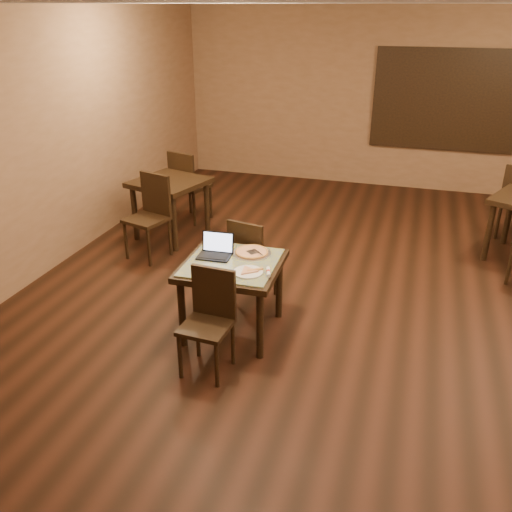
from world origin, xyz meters
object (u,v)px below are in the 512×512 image
(pizza_pan, at_px, (252,253))
(other_table_b, at_px, (170,190))
(chair_main_near, at_px, (210,315))
(laptop, at_px, (216,250))
(chair_main_far, at_px, (250,256))
(other_table_b_chair_far, at_px, (187,183))
(other_table_b_chair_near, at_px, (151,211))
(tiled_table, at_px, (232,271))

(pizza_pan, bearing_deg, other_table_b, 133.99)
(chair_main_near, distance_m, laptop, 0.80)
(other_table_b, bearing_deg, pizza_pan, -30.35)
(chair_main_far, distance_m, laptop, 0.61)
(laptop, height_order, other_table_b_chair_far, other_table_b_chair_far)
(other_table_b, bearing_deg, chair_main_near, -42.89)
(laptop, bearing_deg, other_table_b_chair_near, 132.84)
(tiled_table, bearing_deg, pizza_pan, 61.84)
(chair_main_far, bearing_deg, other_table_b_chair_near, -14.86)
(other_table_b, height_order, other_table_b_chair_near, other_table_b_chair_near)
(chair_main_far, bearing_deg, other_table_b, -29.60)
(laptop, distance_m, pizza_pan, 0.35)
(other_table_b_chair_near, distance_m, other_table_b_chair_far, 1.25)
(tiled_table, relative_size, other_table_b, 0.87)
(chair_main_near, height_order, laptop, laptop)
(tiled_table, xyz_separation_m, other_table_b_chair_near, (-1.60, 1.42, -0.06))
(chair_main_far, bearing_deg, tiled_table, 103.69)
(laptop, xyz_separation_m, pizza_pan, (0.32, 0.14, -0.05))
(other_table_b, height_order, other_table_b_chair_far, other_table_b_chair_far)
(tiled_table, distance_m, chair_main_near, 0.63)
(tiled_table, xyz_separation_m, laptop, (-0.20, 0.10, 0.16))
(chair_main_near, distance_m, other_table_b, 3.12)
(pizza_pan, distance_m, other_table_b, 2.51)
(laptop, xyz_separation_m, other_table_b_chair_far, (-1.45, 2.57, -0.22))
(chair_main_near, distance_m, chair_main_far, 1.23)
(tiled_table, xyz_separation_m, other_table_b, (-1.62, 2.05, 0.03))
(tiled_table, distance_m, other_table_b, 2.61)
(tiled_table, relative_size, laptop, 2.85)
(chair_main_far, height_order, pizza_pan, chair_main_far)
(tiled_table, height_order, other_table_b_chair_far, other_table_b_chair_far)
(other_table_b, relative_size, other_table_b_chair_far, 1.02)
(other_table_b, bearing_deg, other_table_b_chair_near, -72.02)
(tiled_table, distance_m, other_table_b_chair_far, 3.14)
(chair_main_near, xyz_separation_m, other_table_b_chair_near, (-1.60, 2.04, 0.07))
(laptop, bearing_deg, other_table_b, 122.37)
(chair_main_far, bearing_deg, laptop, 82.62)
(laptop, relative_size, other_table_b_chair_near, 0.31)
(other_table_b, bearing_deg, other_table_b_chair_far, 107.98)
(other_table_b, distance_m, other_table_b_chair_near, 0.63)
(other_table_b_chair_near, relative_size, other_table_b_chair_far, 1.00)
(other_table_b_chair_far, bearing_deg, chair_main_far, 144.11)
(chair_main_far, xyz_separation_m, other_table_b_chair_far, (-1.63, 2.05, 0.06))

